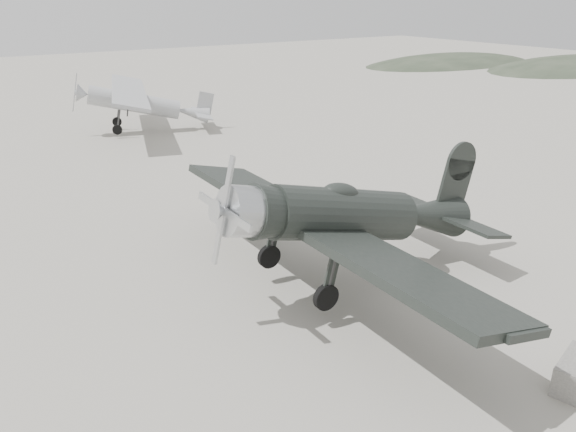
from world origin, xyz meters
name	(u,v)px	position (x,y,z in m)	size (l,w,h in m)	color
ground	(340,300)	(0.00, 0.00, 0.00)	(160.00, 160.00, 0.00)	gray
hill_northeast	(450,63)	(50.00, 40.00, 0.00)	(32.00, 16.00, 5.20)	#2D3728
lowwing_monoplane	(353,216)	(0.95, 0.68, 2.32)	(9.75, 13.51, 4.39)	black
highwing_monoplane	(140,99)	(2.69, 24.39, 2.18)	(8.79, 12.22, 3.48)	#AAACB0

